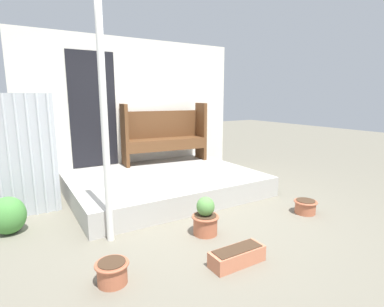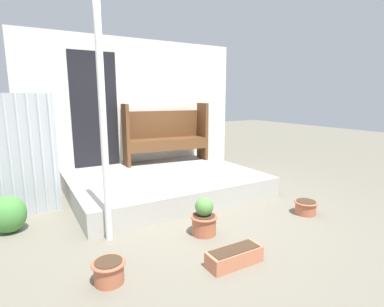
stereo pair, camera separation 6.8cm
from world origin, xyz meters
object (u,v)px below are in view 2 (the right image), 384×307
Objects in this scene: flower_pot_left at (109,271)px; flower_pot_middle at (204,218)px; support_post at (103,127)px; shrub_by_fence at (9,214)px; bench at (166,133)px; planter_box_rect at (234,257)px; flower_pot_right at (306,207)px.

flower_pot_left is 1.24m from flower_pot_middle.
support_post is 1.49m from flower_pot_middle.
support_post is 1.59m from shrub_by_fence.
support_post is 1.52× the size of bench.
support_post is 1.83m from planter_box_rect.
planter_box_rect is at bearing -16.23° from flower_pot_left.
support_post is 8.58× the size of flower_pot_left.
flower_pot_left reaches higher than flower_pot_right.
flower_pot_left is 1.14m from planter_box_rect.
planter_box_rect is (-1.60, -0.49, -0.02)m from flower_pot_right.
shrub_by_fence is (-2.63, -1.29, -0.65)m from bench.
flower_pot_right is at bearing 3.66° from flower_pot_left.
flower_pot_middle is 1.43× the size of flower_pot_right.
flower_pot_left is at bearing -176.34° from flower_pot_right.
flower_pot_right is (1.50, -0.19, -0.09)m from flower_pot_middle.
bench is at bearing 74.04° from flower_pot_middle.
bench is 2.66m from flower_pot_middle.
shrub_by_fence reaches higher than flower_pot_left.
planter_box_rect is at bearing -97.85° from flower_pot_middle.
shrub_by_fence reaches higher than planter_box_rect.
support_post is 1.39m from flower_pot_left.
bench is 2.88m from flower_pot_right.
flower_pot_middle is at bearing -100.12° from bench.
bench reaches higher than flower_pot_middle.
support_post is 5.67× the size of shrub_by_fence.
planter_box_rect is at bearing -98.42° from bench.
planter_box_rect is at bearing -162.93° from flower_pot_right.
planter_box_rect is 1.25× the size of shrub_by_fence.
flower_pot_right is 0.70× the size of shrub_by_fence.
planter_box_rect is (1.09, -0.32, -0.03)m from flower_pot_left.
bench is at bearing 56.23° from flower_pot_left.
shrub_by_fence is at bearing 158.18° from flower_pot_right.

